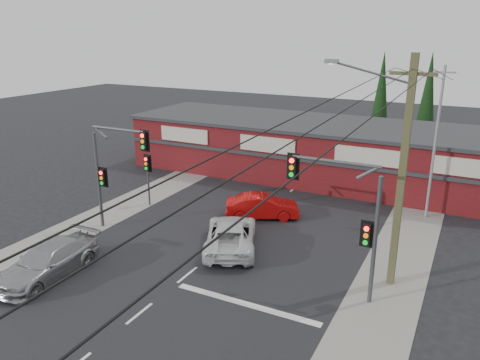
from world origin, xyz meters
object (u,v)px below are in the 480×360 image
at_px(silver_suv, 48,261).
at_px(shop_building, 300,147).
at_px(utility_pole, 399,167).
at_px(red_sedan, 262,206).
at_px(white_suv, 231,235).

bearing_deg(silver_suv, shop_building, 75.77).
bearing_deg(utility_pole, red_sedan, 151.75).
bearing_deg(red_sedan, shop_building, -20.01).
xyz_separation_m(white_suv, silver_suv, (-6.04, -6.41, 0.01)).
distance_m(white_suv, shop_building, 14.25).
bearing_deg(red_sedan, white_suv, 156.16).
xyz_separation_m(red_sedan, utility_pole, (8.17, -4.39, 4.68)).
bearing_deg(utility_pole, shop_building, 123.76).
bearing_deg(shop_building, silver_suv, -102.63).
xyz_separation_m(silver_suv, shop_building, (4.60, 20.53, 1.37)).
height_order(silver_suv, red_sedan, silver_suv).
xyz_separation_m(white_suv, utility_pole, (7.91, 0.12, 4.65)).
relative_size(white_suv, red_sedan, 1.23).
relative_size(white_suv, silver_suv, 1.03).
height_order(white_suv, red_sedan, white_suv).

